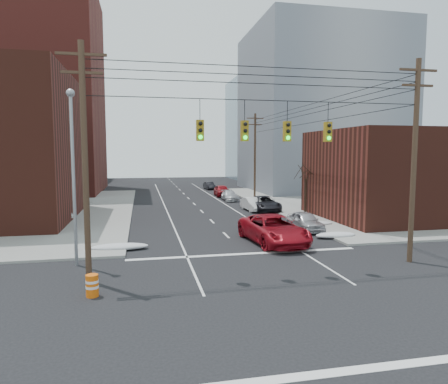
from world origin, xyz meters
name	(u,v)px	position (x,y,z in m)	size (l,w,h in m)	color
ground	(283,291)	(0.00, 0.00, 0.00)	(160.00, 160.00, 0.00)	black
sidewalk_ne	(414,201)	(27.00, 27.00, 0.07)	(40.00, 40.00, 0.15)	gray
building_brick_tall	(13,90)	(-24.00, 48.00, 15.00)	(24.00, 20.00, 30.00)	maroon
building_brick_far	(44,152)	(-26.00, 74.00, 6.00)	(22.00, 18.00, 12.00)	#4D2017
building_office	(319,112)	(22.00, 44.00, 12.50)	(22.00, 20.00, 25.00)	gray
building_glass	(277,130)	(24.00, 70.00, 11.00)	(20.00, 18.00, 22.00)	gray
building_storefront	(410,175)	(18.00, 16.00, 4.00)	(16.00, 12.00, 8.00)	#4D2017
utility_pole_left	(85,158)	(-8.50, 3.00, 5.78)	(2.20, 0.28, 11.00)	#473323
utility_pole_right	(414,157)	(8.50, 3.00, 5.78)	(2.20, 0.28, 11.00)	#473323
utility_pole_far	(255,154)	(8.50, 34.00, 5.78)	(2.20, 0.28, 11.00)	#473323
traffic_signals	(266,130)	(0.10, 2.97, 7.17)	(17.00, 0.42, 2.02)	black
street_light	(73,162)	(-9.50, 6.00, 5.54)	(0.44, 0.44, 9.32)	gray
bare_tree	(306,191)	(9.59, 20.00, 2.32)	(2.09, 2.20, 4.93)	black
snow_nw	(120,247)	(-7.40, 9.00, 0.21)	(3.50, 1.08, 0.42)	silver
snow_ne	(336,235)	(7.40, 9.50, 0.21)	(3.00, 1.08, 0.42)	silver
snow_east_far	(309,224)	(7.40, 14.00, 0.21)	(4.00, 1.08, 0.42)	silver
red_pickup	(274,229)	(2.58, 8.91, 0.93)	(3.08, 6.67, 1.85)	maroon
parked_car_a	(305,221)	(6.40, 12.55, 0.73)	(1.72, 4.27, 1.45)	#BBBAC0
parked_car_b	(253,204)	(5.23, 23.45, 0.68)	(1.44, 4.13, 1.36)	silver
parked_car_c	(264,204)	(6.40, 23.10, 0.76)	(2.53, 5.48, 1.52)	black
parked_car_d	(230,196)	(4.80, 32.39, 0.61)	(1.71, 4.20, 1.22)	silver
parked_car_e	(222,191)	(4.80, 37.41, 0.79)	(1.86, 4.62, 1.57)	maroon
parked_car_f	(209,186)	(4.80, 47.84, 0.61)	(1.29, 3.70, 1.22)	black
lot_car_a	(47,213)	(-14.05, 20.26, 0.83)	(1.43, 4.10, 1.35)	white
lot_car_b	(48,207)	(-14.94, 24.85, 0.77)	(2.07, 4.48, 1.25)	#A6A5AA
lot_car_d	(12,201)	(-19.49, 29.54, 0.85)	(1.65, 4.10, 1.40)	#BCBDC1
construction_barrel	(92,285)	(-8.12, 0.98, 0.48)	(0.71, 0.71, 0.94)	#E55D0C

